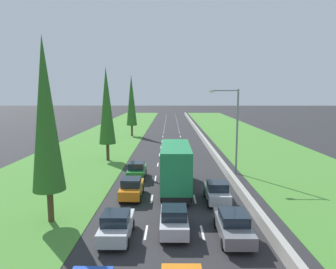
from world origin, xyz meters
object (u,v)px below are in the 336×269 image
at_px(poplar_tree_second, 107,106).
at_px(street_light_mast, 234,125).
at_px(orange_hatchback_left_lane, 132,188).
at_px(grey_sedan_right_lane, 233,225).
at_px(silver_hatchback_left_lane, 117,225).
at_px(silver_hatchback_centre_lane, 174,220).
at_px(silver_hatchback_right_lane, 217,192).
at_px(green_box_truck_centre_lane, 175,166).
at_px(poplar_tree_nearest, 46,115).
at_px(green_hatchback_left_lane, 137,170).
at_px(poplar_tree_third, 131,100).

xyz_separation_m(poplar_tree_second, street_light_mast, (14.73, -6.27, -1.73)).
relative_size(orange_hatchback_left_lane, poplar_tree_second, 0.33).
bearing_deg(poplar_tree_second, grey_sedan_right_lane, -60.72).
bearing_deg(poplar_tree_second, silver_hatchback_left_lane, -77.08).
distance_m(silver_hatchback_centre_lane, silver_hatchback_right_lane, 6.36).
distance_m(green_box_truck_centre_lane, poplar_tree_nearest, 11.94).
bearing_deg(green_hatchback_left_lane, poplar_tree_second, 119.08).
height_order(grey_sedan_right_lane, poplar_tree_second, poplar_tree_second).
xyz_separation_m(orange_hatchback_left_lane, poplar_tree_third, (-4.55, 36.38, 6.31)).
bearing_deg(orange_hatchback_left_lane, poplar_tree_third, 97.14).
bearing_deg(green_hatchback_left_lane, silver_hatchback_right_lane, -43.32).
distance_m(silver_hatchback_right_lane, poplar_tree_second, 19.97).
distance_m(silver_hatchback_left_lane, poplar_tree_third, 44.20).
xyz_separation_m(green_box_truck_centre_lane, poplar_tree_second, (-8.47, 11.93, 4.77)).
relative_size(orange_hatchback_left_lane, green_hatchback_left_lane, 1.00).
height_order(silver_hatchback_left_lane, orange_hatchback_left_lane, same).
xyz_separation_m(green_hatchback_left_lane, street_light_mast, (10.11, 2.05, 4.40)).
distance_m(silver_hatchback_centre_lane, poplar_tree_second, 22.77).
distance_m(silver_hatchback_centre_lane, silver_hatchback_left_lane, 3.50).
bearing_deg(silver_hatchback_right_lane, green_box_truck_centre_lane, 136.59).
relative_size(orange_hatchback_left_lane, silver_hatchback_right_lane, 1.00).
height_order(silver_hatchback_left_lane, poplar_tree_third, poplar_tree_third).
height_order(green_box_truck_centre_lane, silver_hatchback_left_lane, green_box_truck_centre_lane).
bearing_deg(grey_sedan_right_lane, silver_hatchback_centre_lane, 169.80).
height_order(silver_hatchback_left_lane, poplar_tree_nearest, poplar_tree_nearest).
distance_m(silver_hatchback_left_lane, street_light_mast, 18.38).
bearing_deg(silver_hatchback_right_lane, poplar_tree_second, 127.97).
xyz_separation_m(silver_hatchback_centre_lane, silver_hatchback_right_lane, (3.45, 5.34, 0.00)).
height_order(silver_hatchback_centre_lane, green_box_truck_centre_lane, green_box_truck_centre_lane).
bearing_deg(poplar_tree_third, poplar_tree_nearest, -90.39).
xyz_separation_m(poplar_tree_nearest, street_light_mast, (14.73, 12.46, -1.94)).
distance_m(poplar_tree_second, street_light_mast, 16.10).
bearing_deg(green_box_truck_centre_lane, street_light_mast, 42.11).
height_order(green_hatchback_left_lane, street_light_mast, street_light_mast).
height_order(green_box_truck_centre_lane, grey_sedan_right_lane, green_box_truck_centre_lane).
relative_size(silver_hatchback_right_lane, green_hatchback_left_lane, 1.00).
distance_m(green_box_truck_centre_lane, street_light_mast, 8.98).
height_order(silver_hatchback_centre_lane, grey_sedan_right_lane, silver_hatchback_centre_lane).
xyz_separation_m(grey_sedan_right_lane, poplar_tree_nearest, (-11.75, 2.23, 6.36)).
xyz_separation_m(silver_hatchback_centre_lane, grey_sedan_right_lane, (3.50, -0.63, -0.02)).
bearing_deg(grey_sedan_right_lane, poplar_tree_nearest, 169.23).
relative_size(green_box_truck_centre_lane, green_hatchback_left_lane, 2.41).
bearing_deg(poplar_tree_third, silver_hatchback_left_lane, -84.00).
bearing_deg(street_light_mast, green_box_truck_centre_lane, -137.89).
bearing_deg(poplar_tree_nearest, orange_hatchback_left_lane, 44.34).
relative_size(silver_hatchback_left_lane, green_hatchback_left_lane, 1.00).
bearing_deg(grey_sedan_right_lane, green_hatchback_left_lane, 119.42).
distance_m(silver_hatchback_left_lane, orange_hatchback_left_lane, 7.13).
relative_size(silver_hatchback_centre_lane, silver_hatchback_left_lane, 1.00).
xyz_separation_m(green_hatchback_left_lane, poplar_tree_nearest, (-4.62, -10.41, 6.33)).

